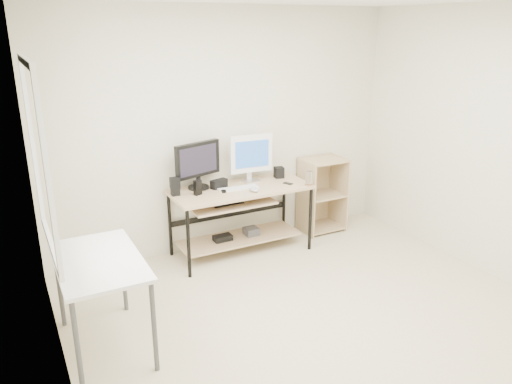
{
  "coord_description": "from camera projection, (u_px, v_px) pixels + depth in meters",
  "views": [
    {
      "loc": [
        -2.19,
        -2.89,
        2.38
      ],
      "look_at": [
        -0.0,
        1.3,
        0.81
      ],
      "focal_mm": 35.0,
      "sensor_mm": 36.0,
      "label": 1
    }
  ],
  "objects": [
    {
      "name": "black_monitor",
      "position": [
        198.0,
        162.0,
        5.19
      ],
      "size": [
        0.53,
        0.22,
        0.49
      ],
      "rotation": [
        0.0,
        0.0,
        0.29
      ],
      "color": "black",
      "rests_on": "desk"
    },
    {
      "name": "volume_puck",
      "position": [
        224.0,
        191.0,
        5.14
      ],
      "size": [
        0.07,
        0.07,
        0.02
      ],
      "primitive_type": "cylinder",
      "rotation": [
        0.0,
        0.0,
        -0.4
      ],
      "color": "black",
      "rests_on": "desk"
    },
    {
      "name": "audio_controller",
      "position": [
        198.0,
        188.0,
        5.05
      ],
      "size": [
        0.09,
        0.07,
        0.15
      ],
      "primitive_type": "cube",
      "rotation": [
        0.0,
        0.0,
        0.35
      ],
      "color": "black",
      "rests_on": "desk"
    },
    {
      "name": "mouse",
      "position": [
        254.0,
        190.0,
        5.17
      ],
      "size": [
        0.1,
        0.13,
        0.04
      ],
      "primitive_type": "ellipsoid",
      "rotation": [
        0.0,
        0.0,
        0.25
      ],
      "color": "#B2B2B7",
      "rests_on": "desk"
    },
    {
      "name": "shelf_unit",
      "position": [
        320.0,
        194.0,
        6.04
      ],
      "size": [
        0.5,
        0.4,
        0.9
      ],
      "color": "tan",
      "rests_on": "ground"
    },
    {
      "name": "drinking_glass",
      "position": [
        309.0,
        178.0,
        5.35
      ],
      "size": [
        0.08,
        0.08,
        0.15
      ],
      "primitive_type": "cylinder",
      "rotation": [
        0.0,
        0.0,
        0.08
      ],
      "color": "white",
      "rests_on": "coaster"
    },
    {
      "name": "room",
      "position": [
        318.0,
        177.0,
        3.7
      ],
      "size": [
        4.01,
        4.01,
        2.62
      ],
      "color": "beige",
      "rests_on": "ground"
    },
    {
      "name": "coaster",
      "position": [
        309.0,
        185.0,
        5.38
      ],
      "size": [
        0.1,
        0.1,
        0.01
      ],
      "primitive_type": "cylinder",
      "rotation": [
        0.0,
        0.0,
        0.08
      ],
      "color": "#A66F4B",
      "rests_on": "desk"
    },
    {
      "name": "white_imac",
      "position": [
        251.0,
        155.0,
        5.42
      ],
      "size": [
        0.49,
        0.16,
        0.52
      ],
      "rotation": [
        0.0,
        0.0,
        -0.06
      ],
      "color": "silver",
      "rests_on": "desk"
    },
    {
      "name": "desk",
      "position": [
        238.0,
        207.0,
        5.36
      ],
      "size": [
        1.5,
        0.65,
        0.75
      ],
      "color": "tan",
      "rests_on": "ground"
    },
    {
      "name": "smartphone",
      "position": [
        288.0,
        183.0,
        5.43
      ],
      "size": [
        0.09,
        0.12,
        0.01
      ],
      "primitive_type": "cube",
      "rotation": [
        0.0,
        0.0,
        0.41
      ],
      "color": "black",
      "rests_on": "desk"
    },
    {
      "name": "speaker_right",
      "position": [
        279.0,
        172.0,
        5.63
      ],
      "size": [
        0.12,
        0.12,
        0.12
      ],
      "primitive_type": "cube",
      "rotation": [
        0.0,
        0.0,
        -0.21
      ],
      "color": "black",
      "rests_on": "desk"
    },
    {
      "name": "speaker_left",
      "position": [
        175.0,
        186.0,
        5.03
      ],
      "size": [
        0.1,
        0.1,
        0.18
      ],
      "rotation": [
        0.0,
        0.0,
        -0.06
      ],
      "color": "black",
      "rests_on": "desk"
    },
    {
      "name": "keyboard",
      "position": [
        238.0,
        188.0,
        5.26
      ],
      "size": [
        0.44,
        0.15,
        0.02
      ],
      "primitive_type": "cube",
      "rotation": [
        0.0,
        0.0,
        -0.07
      ],
      "color": "white",
      "rests_on": "desk"
    },
    {
      "name": "side_table",
      "position": [
        99.0,
        269.0,
        3.7
      ],
      "size": [
        0.6,
        1.0,
        0.75
      ],
      "color": "white",
      "rests_on": "ground"
    },
    {
      "name": "center_speaker",
      "position": [
        219.0,
        184.0,
        5.28
      ],
      "size": [
        0.2,
        0.13,
        0.09
      ],
      "primitive_type": "cube",
      "rotation": [
        0.0,
        0.0,
        0.28
      ],
      "color": "black",
      "rests_on": "desk"
    }
  ]
}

